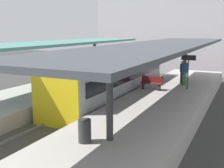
{
  "coord_description": "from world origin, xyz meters",
  "views": [
    {
      "loc": [
        7.86,
        -13.15,
        4.75
      ],
      "look_at": [
        0.71,
        1.71,
        1.57
      ],
      "focal_mm": 44.89,
      "sensor_mm": 36.0,
      "label": 1
    }
  ],
  "objects_px": {
    "platform_bench": "(152,82)",
    "platform_sign": "(188,64)",
    "commuter_train": "(113,77)",
    "passenger_mid_platform": "(185,72)",
    "litter_bin": "(85,131)",
    "passenger_near_bench": "(182,72)"
  },
  "relations": [
    {
      "from": "litter_bin",
      "to": "passenger_near_bench",
      "type": "height_order",
      "value": "passenger_near_bench"
    },
    {
      "from": "commuter_train",
      "to": "litter_bin",
      "type": "relative_size",
      "value": 15.93
    },
    {
      "from": "litter_bin",
      "to": "commuter_train",
      "type": "bearing_deg",
      "value": 109.48
    },
    {
      "from": "litter_bin",
      "to": "passenger_mid_platform",
      "type": "relative_size",
      "value": 0.45
    },
    {
      "from": "platform_bench",
      "to": "platform_sign",
      "type": "relative_size",
      "value": 0.63
    },
    {
      "from": "passenger_near_bench",
      "to": "passenger_mid_platform",
      "type": "distance_m",
      "value": 0.71
    },
    {
      "from": "platform_bench",
      "to": "passenger_mid_platform",
      "type": "xyz_separation_m",
      "value": [
        1.6,
        2.36,
        0.46
      ]
    },
    {
      "from": "litter_bin",
      "to": "passenger_near_bench",
      "type": "xyz_separation_m",
      "value": [
        0.71,
        12.24,
        0.44
      ]
    },
    {
      "from": "litter_bin",
      "to": "passenger_mid_platform",
      "type": "bearing_deg",
      "value": 85.04
    },
    {
      "from": "passenger_near_bench",
      "to": "passenger_mid_platform",
      "type": "xyz_separation_m",
      "value": [
        0.29,
        -0.65,
        0.08
      ]
    },
    {
      "from": "commuter_train",
      "to": "passenger_near_bench",
      "type": "xyz_separation_m",
      "value": [
        3.83,
        3.42,
        0.11
      ]
    },
    {
      "from": "platform_bench",
      "to": "passenger_near_bench",
      "type": "relative_size",
      "value": 0.86
    },
    {
      "from": "platform_sign",
      "to": "litter_bin",
      "type": "relative_size",
      "value": 2.76
    },
    {
      "from": "commuter_train",
      "to": "passenger_near_bench",
      "type": "height_order",
      "value": "commuter_train"
    },
    {
      "from": "passenger_near_bench",
      "to": "commuter_train",
      "type": "bearing_deg",
      "value": -138.24
    },
    {
      "from": "commuter_train",
      "to": "passenger_mid_platform",
      "type": "relative_size",
      "value": 7.21
    },
    {
      "from": "platform_sign",
      "to": "passenger_near_bench",
      "type": "bearing_deg",
      "value": 110.64
    },
    {
      "from": "commuter_train",
      "to": "platform_sign",
      "type": "bearing_deg",
      "value": 17.52
    },
    {
      "from": "platform_bench",
      "to": "platform_sign",
      "type": "bearing_deg",
      "value": 26.58
    },
    {
      "from": "litter_bin",
      "to": "passenger_near_bench",
      "type": "bearing_deg",
      "value": 86.67
    },
    {
      "from": "passenger_near_bench",
      "to": "litter_bin",
      "type": "bearing_deg",
      "value": -93.33
    },
    {
      "from": "platform_bench",
      "to": "litter_bin",
      "type": "relative_size",
      "value": 1.75
    }
  ]
}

